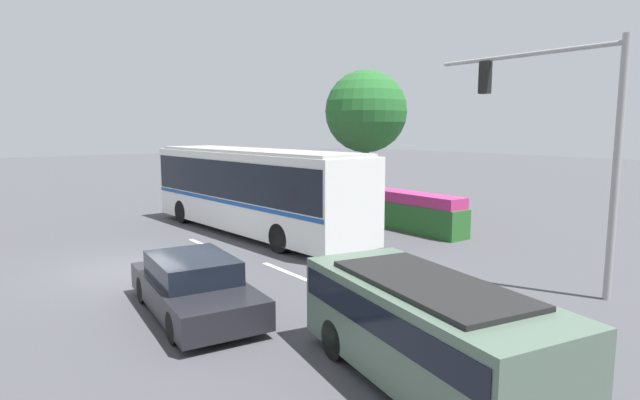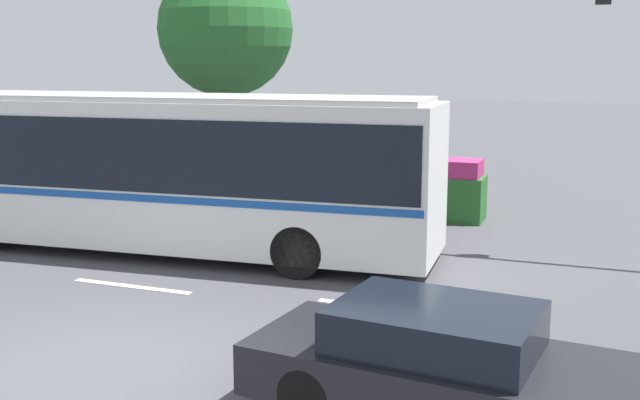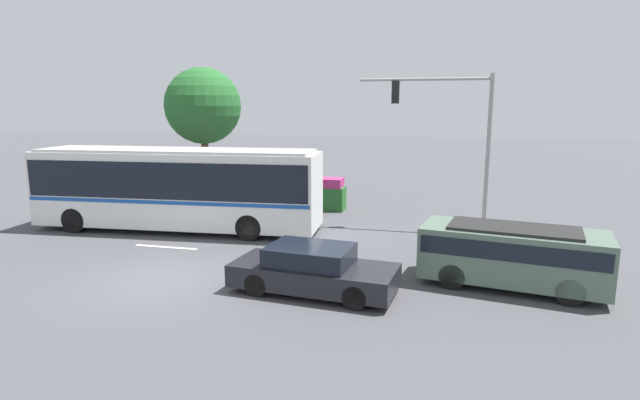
{
  "view_description": "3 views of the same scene",
  "coord_description": "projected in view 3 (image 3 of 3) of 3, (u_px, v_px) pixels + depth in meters",
  "views": [
    {
      "loc": [
        15.17,
        -4.39,
        4.1
      ],
      "look_at": [
        1.38,
        5.88,
        1.72
      ],
      "focal_mm": 29.0,
      "sensor_mm": 36.0,
      "label": 1
    },
    {
      "loc": [
        6.18,
        -8.09,
        3.99
      ],
      "look_at": [
        1.7,
        3.72,
        1.68
      ],
      "focal_mm": 42.74,
      "sensor_mm": 36.0,
      "label": 2
    },
    {
      "loc": [
        7.85,
        -12.72,
        5.02
      ],
      "look_at": [
        3.84,
        3.88,
        1.81
      ],
      "focal_mm": 28.35,
      "sensor_mm": 36.0,
      "label": 3
    }
  ],
  "objects": [
    {
      "name": "flowering_hedge",
      "position": [
        246.0,
        191.0,
        25.51
      ],
      "size": [
        10.12,
        1.07,
        1.55
      ],
      "color": "#286028",
      "rests_on": "ground"
    },
    {
      "name": "sedan_foreground",
      "position": [
        313.0,
        270.0,
        13.71
      ],
      "size": [
        4.62,
        2.3,
        1.29
      ],
      "rotation": [
        0.0,
        0.0,
        -0.1
      ],
      "color": "black",
      "rests_on": "ground"
    },
    {
      "name": "traffic_light_pole",
      "position": [
        457.0,
        126.0,
        20.17
      ],
      "size": [
        5.27,
        0.24,
        6.24
      ],
      "rotation": [
        0.0,
        0.0,
        3.14
      ],
      "color": "gray",
      "rests_on": "ground"
    },
    {
      "name": "ground_plane",
      "position": [
        163.0,
        278.0,
        14.89
      ],
      "size": [
        140.0,
        140.0,
        0.0
      ],
      "primitive_type": "plane",
      "color": "#444449"
    },
    {
      "name": "lane_stripe_mid",
      "position": [
        293.0,
        252.0,
        17.51
      ],
      "size": [
        2.4,
        0.16,
        0.01
      ],
      "primitive_type": "cube",
      "color": "silver",
      "rests_on": "ground"
    },
    {
      "name": "lane_stripe_near",
      "position": [
        166.0,
        247.0,
        18.13
      ],
      "size": [
        2.4,
        0.16,
        0.01
      ],
      "primitive_type": "cube",
      "color": "silver",
      "rests_on": "ground"
    },
    {
      "name": "city_bus",
      "position": [
        177.0,
        184.0,
        20.37
      ],
      "size": [
        11.7,
        3.33,
        3.3
      ],
      "rotation": [
        0.0,
        0.0,
        3.21
      ],
      "color": "silver",
      "rests_on": "ground"
    },
    {
      "name": "street_tree_left",
      "position": [
        203.0,
        106.0,
        28.47
      ],
      "size": [
        4.28,
        4.28,
        7.13
      ],
      "color": "brown",
      "rests_on": "ground"
    },
    {
      "name": "suv_left_lane",
      "position": [
        512.0,
        252.0,
        14.04
      ],
      "size": [
        5.18,
        2.81,
        1.73
      ],
      "rotation": [
        0.0,
        0.0,
        -0.18
      ],
      "color": "#516656",
      "rests_on": "ground"
    }
  ]
}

